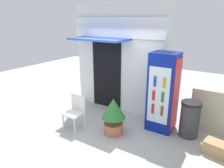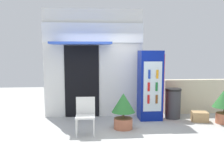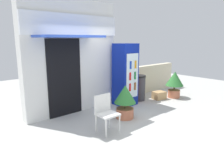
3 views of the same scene
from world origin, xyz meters
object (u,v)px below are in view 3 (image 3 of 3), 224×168
object	(u,v)px
potted_plant_near_shop	(125,99)
potted_plant_curbside	(175,82)
trash_bin	(139,88)
drink_cooler	(126,75)
cardboard_box	(159,95)
plastic_chair	(105,111)

from	to	relation	value
potted_plant_near_shop	potted_plant_curbside	bearing A→B (deg)	4.97
trash_bin	potted_plant_near_shop	bearing A→B (deg)	-150.75
drink_cooler	potted_plant_near_shop	size ratio (longest dim) A/B	2.16
potted_plant_curbside	trash_bin	distance (m)	1.39
drink_cooler	trash_bin	size ratio (longest dim) A/B	2.24
drink_cooler	cardboard_box	size ratio (longest dim) A/B	4.59
plastic_chair	potted_plant_near_shop	distance (m)	1.00
plastic_chair	potted_plant_near_shop	size ratio (longest dim) A/B	0.95
potted_plant_near_shop	cardboard_box	xyz separation A→B (m)	(2.24, 0.48, -0.40)
potted_plant_curbside	cardboard_box	world-z (taller)	potted_plant_curbside
plastic_chair	potted_plant_curbside	bearing A→B (deg)	8.24
potted_plant_curbside	trash_bin	size ratio (longest dim) A/B	1.09
potted_plant_curbside	plastic_chair	bearing A→B (deg)	-171.76
plastic_chair	trash_bin	bearing A→B (deg)	25.13
potted_plant_near_shop	potted_plant_curbside	xyz separation A→B (m)	(2.82, 0.25, 0.06)
plastic_chair	cardboard_box	world-z (taller)	plastic_chair
potted_plant_near_shop	trash_bin	size ratio (longest dim) A/B	1.04
plastic_chair	trash_bin	world-z (taller)	trash_bin
plastic_chair	cardboard_box	bearing A→B (deg)	13.76
drink_cooler	cardboard_box	bearing A→B (deg)	-16.23
drink_cooler	potted_plant_curbside	distance (m)	2.06
potted_plant_near_shop	potted_plant_curbside	world-z (taller)	potted_plant_curbside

